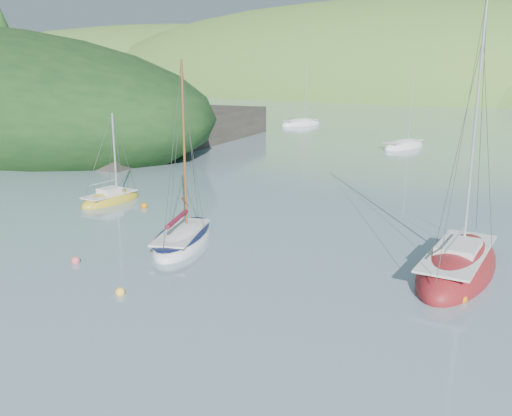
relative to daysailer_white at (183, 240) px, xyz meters
The scene contains 7 objects.
ground 6.87m from the daysailer_white, 66.09° to the right, with size 700.00×700.00×0.00m, color slate.
daysailer_white is the anchor object (origin of this frame).
sloop_red 13.90m from the daysailer_white, 15.57° to the left, with size 3.60×9.14×13.27m.
sailboat_yellow 11.29m from the daysailer_white, 156.96° to the left, with size 2.11×5.09×6.69m.
distant_sloop_a 40.96m from the daysailer_white, 93.43° to the left, with size 4.03×7.18×9.71m.
distant_sloop_c 60.47m from the daysailer_white, 113.44° to the left, with size 5.08×7.67×10.34m.
mooring_buoys 1.53m from the daysailer_white, 66.46° to the right, with size 22.24×11.70×0.45m.
Camera 1 is at (16.64, -15.70, 9.40)m, focal length 40.00 mm.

